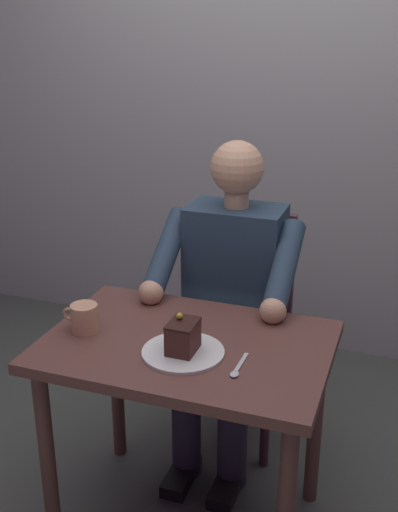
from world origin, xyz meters
name	(u,v)px	position (x,y,z in m)	size (l,w,h in m)	color
cafe_rear_panel	(294,50)	(0.00, -1.45, 1.50)	(6.40, 0.12, 3.00)	#A9A8AB
dining_table	(187,371)	(0.00, 0.00, 0.60)	(0.89, 0.61, 0.70)	brown
chair	(240,314)	(0.00, -0.62, 0.51)	(0.42, 0.42, 0.92)	#512E36
seated_person	(228,300)	(0.00, -0.45, 0.65)	(0.53, 0.58, 1.24)	#2B3F56
dessert_plate	(183,352)	(-0.02, 0.08, 0.71)	(0.25, 0.25, 0.01)	white
cake_slice	(183,336)	(-0.02, 0.08, 0.76)	(0.08, 0.11, 0.12)	#48221F
coffee_cup	(84,317)	(0.33, 0.04, 0.75)	(0.12, 0.09, 0.09)	tan
dessert_spoon	(238,369)	(-0.20, 0.11, 0.71)	(0.03, 0.14, 0.01)	silver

